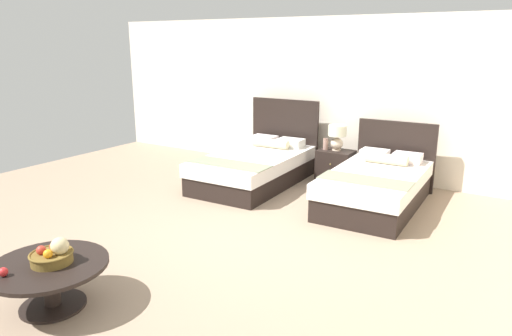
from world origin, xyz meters
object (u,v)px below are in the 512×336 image
Objects in this scene: table_lamp at (337,135)px; fruit_bowl at (53,255)px; bed_near_window at (256,166)px; loose_apple at (3,272)px; coffee_table at (50,275)px; vase at (326,144)px; nightstand at (335,166)px; bed_near_corner at (377,186)px.

fruit_bowl is (-0.55, -4.83, -0.29)m from table_lamp.
bed_near_window is 4.43m from loose_apple.
vase is at bearing 85.17° from coffee_table.
nightstand is 4.88m from coffee_table.
bed_near_window reaches higher than bed_near_corner.
loose_apple is at bearing -95.68° from vase.
table_lamp is 0.42× the size of coffee_table.
nightstand is at bearing 83.22° from coffee_table.
vase reaches higher than nightstand.
bed_near_window is 1.19m from vase.
vase is at bearing 84.32° from loose_apple.
fruit_bowl is 4.85× the size of loose_apple.
bed_near_window reaches higher than vase.
table_lamp is at bearing 140.19° from bed_near_corner.
fruit_bowl reaches higher than coffee_table.
loose_apple is (-0.13, -0.36, -0.04)m from fruit_bowl.
vase is (0.89, 0.72, 0.34)m from bed_near_window.
coffee_table is 2.75× the size of fruit_bowl.
coffee_table is at bearing 72.15° from loose_apple.
nightstand is at bearing 82.50° from loose_apple.
loose_apple is at bearing -97.50° from nightstand.
fruit_bowl is (0.03, 0.04, 0.18)m from coffee_table.
loose_apple is at bearing -109.93° from fruit_bowl.
coffee_table is at bearing -94.83° from vase.
bed_near_corner reaches higher than coffee_table.
table_lamp is at bearing 36.21° from bed_near_window.
bed_near_corner is 1.33m from table_lamp.
bed_near_corner is 1.22m from nightstand.
fruit_bowl is (-0.38, -4.77, -0.14)m from vase.
bed_near_corner is 4.31m from fruit_bowl.
coffee_table is (0.49, -4.09, 0.02)m from bed_near_window.
bed_near_window is 2.01m from bed_near_corner.
bed_near_corner reaches higher than table_lamp.
bed_near_corner reaches higher than loose_apple.
coffee_table is at bearing -125.89° from fruit_bowl.
vase is at bearing -160.55° from table_lamp.
fruit_bowl reaches higher than nightstand.
vase is at bearing 38.81° from bed_near_window.
nightstand is at bearing 35.50° from bed_near_window.
bed_near_corner is (2.01, -0.01, -0.00)m from bed_near_window.
bed_near_corner reaches higher than vase.
bed_near_corner is 11.12× the size of vase.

